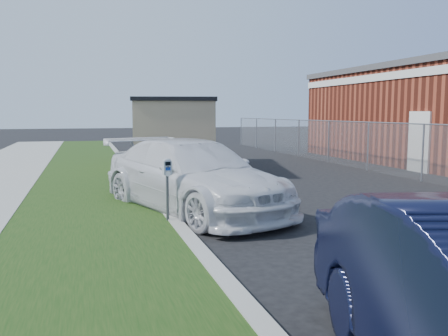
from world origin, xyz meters
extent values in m
plane|color=black|center=(0.00, 0.00, 0.00)|extent=(120.00, 120.00, 0.00)
cube|color=gray|center=(-2.60, 2.00, 0.07)|extent=(0.25, 50.00, 0.15)
cube|color=black|center=(-4.20, 2.00, 0.07)|extent=(3.00, 50.00, 0.13)
plane|color=slate|center=(6.00, 7.00, 0.90)|extent=(0.00, 30.00, 30.00)
cylinder|color=gray|center=(6.00, 7.00, 1.80)|extent=(0.04, 30.00, 0.04)
cylinder|color=gray|center=(6.00, 4.00, 0.90)|extent=(0.06, 0.06, 1.80)
cylinder|color=gray|center=(6.00, 7.00, 0.90)|extent=(0.06, 0.06, 1.80)
cylinder|color=gray|center=(6.00, 10.00, 0.90)|extent=(0.06, 0.06, 1.80)
cylinder|color=gray|center=(6.00, 13.00, 0.90)|extent=(0.06, 0.06, 1.80)
cylinder|color=gray|center=(6.00, 16.00, 0.90)|extent=(0.06, 0.06, 1.80)
cylinder|color=gray|center=(6.00, 19.00, 0.90)|extent=(0.06, 0.06, 1.80)
cylinder|color=gray|center=(6.00, 22.00, 0.90)|extent=(0.06, 0.06, 1.80)
cube|color=silver|center=(7.48, 8.00, 3.60)|extent=(0.06, 14.00, 0.30)
cube|color=silver|center=(7.45, 6.00, 1.10)|extent=(0.08, 1.10, 2.20)
cylinder|color=#3F4247|center=(-2.72, 0.27, 0.55)|extent=(0.06, 0.06, 0.87)
cube|color=gray|center=(-2.72, 0.27, 1.13)|extent=(0.17, 0.13, 0.26)
ellipsoid|color=gray|center=(-2.72, 0.27, 1.26)|extent=(0.18, 0.14, 0.10)
cube|color=black|center=(-2.71, 0.22, 1.21)|extent=(0.10, 0.03, 0.07)
cube|color=navy|center=(-2.71, 0.22, 1.12)|extent=(0.09, 0.02, 0.06)
cylinder|color=silver|center=(-2.71, 0.22, 1.02)|extent=(0.09, 0.02, 0.10)
cube|color=#3F4247|center=(-2.71, 0.22, 1.14)|extent=(0.04, 0.01, 0.04)
imported|color=silver|center=(-1.97, 1.64, 0.78)|extent=(3.92, 5.83, 1.57)
cube|color=black|center=(-0.72, 9.42, 0.79)|extent=(3.94, 7.33, 0.38)
cube|color=#917C5E|center=(-0.15, 11.86, 1.69)|extent=(2.94, 2.50, 2.18)
cube|color=black|center=(-0.15, 11.86, 2.12)|extent=(2.98, 2.53, 0.65)
cube|color=#917C5E|center=(-0.92, 8.58, 1.69)|extent=(3.60, 5.05, 1.74)
cube|color=black|center=(-0.92, 8.58, 2.59)|extent=(3.73, 5.18, 0.13)
cube|color=black|center=(0.09, 12.87, 0.71)|extent=(2.58, 0.76, 0.33)
cylinder|color=black|center=(-1.39, 12.04, 0.54)|extent=(0.59, 1.14, 1.09)
cylinder|color=black|center=(1.05, 11.47, 0.54)|extent=(0.59, 1.14, 1.09)
cylinder|color=black|center=(-2.07, 9.18, 0.54)|extent=(0.59, 1.14, 1.09)
cylinder|color=black|center=(0.37, 8.61, 0.54)|extent=(0.59, 1.14, 1.09)
cylinder|color=black|center=(-2.52, 7.28, 0.54)|extent=(0.59, 1.14, 1.09)
cylinder|color=black|center=(-0.08, 6.70, 0.54)|extent=(0.59, 1.14, 1.09)
camera|label=1|loc=(-4.19, -8.45, 2.15)|focal=38.00mm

